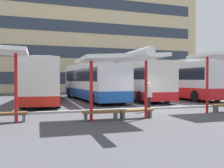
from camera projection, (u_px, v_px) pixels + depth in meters
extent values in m
plane|color=#47474C|center=(155.00, 110.00, 15.01)|extent=(160.00, 160.00, 0.00)
cube|color=#D1BC8C|center=(77.00, 37.00, 44.50)|extent=(40.35, 15.85, 19.64)
cube|color=#2D3847|center=(85.00, 78.00, 37.04)|extent=(37.12, 0.08, 1.73)
cube|color=#2D3847|center=(85.00, 53.00, 36.97)|extent=(37.12, 0.08, 1.73)
cube|color=#2D3847|center=(85.00, 27.00, 36.90)|extent=(37.12, 0.08, 1.73)
cube|color=#2D3847|center=(85.00, 2.00, 36.83)|extent=(37.12, 0.08, 1.73)
cube|color=silver|center=(45.00, 81.00, 19.91)|extent=(3.44, 12.12, 3.03)
cube|color=red|center=(45.00, 95.00, 19.93)|extent=(3.49, 12.16, 0.62)
cube|color=black|center=(45.00, 75.00, 19.90)|extent=(3.39, 11.17, 0.98)
cube|color=black|center=(48.00, 77.00, 25.71)|extent=(2.14, 0.26, 1.82)
cube|color=silver|center=(44.00, 59.00, 18.42)|extent=(1.64, 2.32, 0.36)
cylinder|color=black|center=(36.00, 94.00, 23.97)|extent=(0.38, 1.02, 1.00)
cylinder|color=black|center=(59.00, 93.00, 24.45)|extent=(0.38, 1.02, 1.00)
cylinder|color=black|center=(23.00, 101.00, 15.42)|extent=(0.38, 1.02, 1.00)
cylinder|color=black|center=(58.00, 101.00, 15.90)|extent=(0.38, 1.02, 1.00)
cube|color=silver|center=(92.00, 81.00, 22.18)|extent=(3.51, 12.14, 3.08)
cube|color=#194C9E|center=(92.00, 93.00, 22.20)|extent=(3.55, 12.19, 0.80)
cube|color=black|center=(92.00, 76.00, 22.17)|extent=(3.46, 11.19, 1.05)
cube|color=black|center=(77.00, 77.00, 27.71)|extent=(2.27, 0.26, 1.85)
cube|color=silver|center=(97.00, 61.00, 20.76)|extent=(1.71, 2.31, 0.36)
cylinder|color=black|center=(69.00, 93.00, 25.84)|extent=(0.38, 1.02, 1.00)
cylinder|color=black|center=(90.00, 92.00, 26.72)|extent=(0.38, 1.02, 1.00)
cylinder|color=black|center=(94.00, 98.00, 17.69)|extent=(0.38, 1.02, 1.00)
cylinder|color=black|center=(123.00, 98.00, 18.58)|extent=(0.38, 1.02, 1.00)
cube|color=silver|center=(137.00, 80.00, 22.59)|extent=(2.63, 10.04, 3.11)
cube|color=red|center=(137.00, 93.00, 22.61)|extent=(2.67, 10.08, 0.68)
cube|color=black|center=(137.00, 75.00, 22.58)|extent=(2.66, 9.24, 0.91)
cube|color=black|center=(120.00, 77.00, 27.34)|extent=(2.27, 0.09, 1.86)
cube|color=silver|center=(143.00, 61.00, 21.36)|extent=(1.56, 2.21, 0.36)
cylinder|color=black|center=(114.00, 93.00, 25.52)|extent=(0.31, 1.00, 1.00)
cylinder|color=black|center=(135.00, 92.00, 26.22)|extent=(0.31, 1.00, 1.00)
cylinder|color=black|center=(140.00, 97.00, 19.00)|extent=(0.31, 1.00, 1.00)
cylinder|color=black|center=(167.00, 97.00, 19.69)|extent=(0.31, 1.00, 1.00)
cube|color=silver|center=(176.00, 80.00, 24.57)|extent=(3.52, 12.07, 3.18)
cube|color=red|center=(176.00, 91.00, 24.59)|extent=(3.56, 12.11, 0.91)
cube|color=black|center=(176.00, 75.00, 24.56)|extent=(3.47, 11.12, 1.02)
cube|color=black|center=(146.00, 77.00, 30.06)|extent=(2.28, 0.26, 1.91)
cube|color=silver|center=(185.00, 62.00, 23.16)|extent=(1.72, 2.32, 0.36)
cylinder|color=black|center=(144.00, 92.00, 28.19)|extent=(0.38, 1.02, 1.00)
cylinder|color=black|center=(162.00, 91.00, 29.08)|extent=(0.38, 1.02, 1.00)
cylinder|color=black|center=(196.00, 96.00, 20.11)|extent=(0.38, 1.02, 1.00)
cylinder|color=black|center=(217.00, 96.00, 21.00)|extent=(0.38, 1.02, 1.00)
cube|color=white|center=(20.00, 103.00, 19.39)|extent=(0.16, 14.00, 0.01)
cube|color=white|center=(72.00, 102.00, 20.64)|extent=(0.16, 14.00, 0.01)
cube|color=white|center=(118.00, 100.00, 21.90)|extent=(0.16, 14.00, 0.01)
cube|color=white|center=(159.00, 99.00, 23.15)|extent=(0.16, 14.00, 0.01)
cube|color=white|center=(196.00, 98.00, 24.41)|extent=(0.16, 14.00, 0.01)
cylinder|color=red|center=(16.00, 88.00, 10.47)|extent=(0.14, 0.14, 3.08)
cube|color=brown|center=(5.00, 114.00, 10.47)|extent=(1.86, 0.51, 0.10)
cube|color=#4C4C51|center=(24.00, 118.00, 10.74)|extent=(0.14, 0.34, 0.35)
cylinder|color=red|center=(91.00, 90.00, 10.82)|extent=(0.14, 0.14, 2.81)
cylinder|color=red|center=(146.00, 90.00, 11.63)|extent=(0.14, 0.14, 2.81)
cube|color=white|center=(120.00, 58.00, 11.20)|extent=(3.72, 3.04, 0.36)
cylinder|color=white|center=(130.00, 56.00, 9.89)|extent=(0.36, 3.72, 0.36)
cube|color=brown|center=(101.00, 112.00, 11.03)|extent=(1.73, 0.51, 0.10)
cube|color=#4C4C51|center=(86.00, 117.00, 10.86)|extent=(0.14, 0.34, 0.35)
cube|color=#4C4C51|center=(115.00, 116.00, 11.21)|extent=(0.14, 0.34, 0.35)
cube|color=brown|center=(136.00, 110.00, 11.65)|extent=(1.82, 0.63, 0.10)
cube|color=#4C4C51|center=(122.00, 116.00, 11.35)|extent=(0.16, 0.35, 0.35)
cube|color=#4C4C51|center=(149.00, 114.00, 11.96)|extent=(0.16, 0.35, 0.35)
cylinder|color=red|center=(207.00, 85.00, 13.43)|extent=(0.14, 0.14, 3.18)
cube|color=#4C4C51|center=(216.00, 109.00, 13.88)|extent=(0.13, 0.34, 0.35)
cube|color=#ADADA8|center=(152.00, 108.00, 15.30)|extent=(44.00, 0.24, 0.12)
cylinder|color=black|center=(149.00, 104.00, 14.29)|extent=(0.14, 0.14, 0.85)
cylinder|color=black|center=(148.00, 104.00, 14.16)|extent=(0.14, 0.14, 0.85)
cube|color=silver|center=(148.00, 92.00, 14.21)|extent=(0.54, 0.44, 0.64)
sphere|color=beige|center=(148.00, 84.00, 14.20)|extent=(0.23, 0.23, 0.23)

